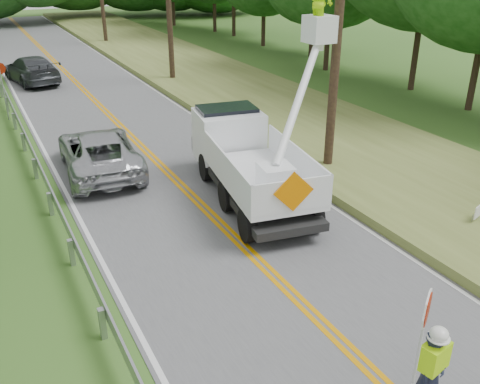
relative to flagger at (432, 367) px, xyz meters
name	(u,v)px	position (x,y,z in m)	size (l,w,h in m)	color
road	(144,149)	(-0.20, 14.29, -0.94)	(7.20, 96.00, 0.03)	#525355
guardrail	(29,146)	(-4.22, 15.20, -0.39)	(0.18, 48.00, 0.77)	#989AA0
tall_grass_verge	(299,121)	(6.90, 14.29, -0.80)	(7.00, 96.00, 0.30)	#56612B
flagger	(432,367)	(0.00, 0.00, 0.00)	(1.04, 0.49, 2.59)	#191E33
bucket_truck	(248,143)	(1.73, 9.42, 0.54)	(4.72, 6.72, 6.40)	black
suv_silver	(99,152)	(-2.20, 12.87, -0.21)	(2.39, 5.18, 1.44)	#B1B2B7
suv_darkgrey	(31,69)	(-2.37, 27.98, -0.18)	(2.09, 5.14, 1.49)	#393D41
stop_sign_permanent	(2,82)	(-4.41, 20.87, 0.78)	(0.55, 0.06, 2.59)	#989AA0
yard_sign	(478,212)	(5.92, 3.97, -0.41)	(0.50, 0.19, 0.75)	white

